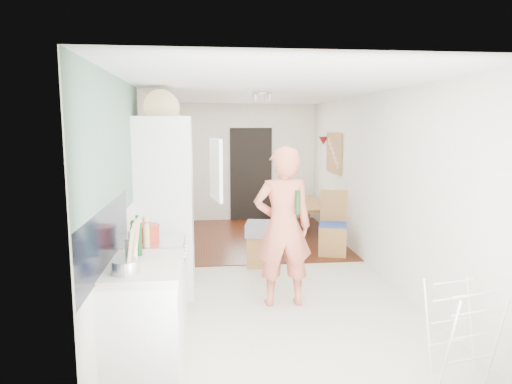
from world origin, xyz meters
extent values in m
cube|color=beige|center=(0.00, 0.00, 0.00)|extent=(3.20, 7.00, 0.01)
cube|color=#591D10|center=(0.00, 1.85, 0.01)|extent=(3.20, 3.30, 0.01)
cube|color=slate|center=(-1.59, -2.00, 1.85)|extent=(0.02, 3.00, 1.30)
cube|color=black|center=(-1.59, -2.55, 1.15)|extent=(0.02, 1.90, 0.50)
cube|color=black|center=(0.20, 3.48, 1.00)|extent=(0.90, 0.04, 2.00)
cube|color=white|center=(-1.30, -2.55, 0.43)|extent=(0.60, 0.90, 0.86)
cube|color=silver|center=(-1.30, -2.55, 0.89)|extent=(0.62, 0.92, 0.06)
cube|color=white|center=(-1.30, -1.80, 0.44)|extent=(0.60, 0.60, 0.88)
cube|color=silver|center=(-1.30, -1.80, 0.90)|extent=(0.60, 0.60, 0.04)
cube|color=white|center=(-1.27, -0.78, 1.07)|extent=(0.66, 0.66, 2.15)
cube|color=white|center=(-0.66, -1.08, 1.55)|extent=(0.14, 0.56, 0.70)
cube|color=white|center=(-0.96, -0.78, 1.55)|extent=(0.02, 0.52, 0.66)
cube|color=tan|center=(1.58, 1.90, 1.55)|extent=(0.03, 0.90, 0.70)
cube|color=#A77A3C|center=(1.57, 1.90, 1.55)|extent=(0.00, 0.94, 0.74)
cone|color=maroon|center=(1.54, 2.55, 1.75)|extent=(0.18, 0.18, 0.16)
imported|color=#DC6E53|center=(0.08, -1.29, 1.07)|extent=(0.78, 0.52, 2.15)
imported|color=#A77A3C|center=(1.06, 2.29, 0.24)|extent=(0.80, 1.39, 0.48)
cube|color=gray|center=(0.01, 0.16, 0.56)|extent=(0.51, 0.51, 0.19)
cylinder|color=red|center=(-1.37, -1.81, 1.00)|extent=(0.33, 0.33, 0.16)
cylinder|color=silver|center=(-1.39, -2.81, 0.97)|extent=(0.23, 0.23, 0.11)
cylinder|color=#163E17|center=(0.22, -1.41, 1.21)|extent=(0.06, 0.06, 0.26)
cylinder|color=#163E17|center=(-1.37, -2.31, 1.06)|extent=(0.08, 0.08, 0.29)
cylinder|color=#163E17|center=(-1.41, -2.30, 1.05)|extent=(0.07, 0.07, 0.25)
cylinder|color=silver|center=(-1.38, -2.63, 1.04)|extent=(0.11, 0.11, 0.23)
cylinder|color=#DBC07D|center=(-1.41, -2.25, 1.04)|extent=(0.08, 0.08, 0.24)
cylinder|color=#DBC07D|center=(-1.34, -2.02, 1.03)|extent=(0.06, 0.06, 0.22)
camera|label=1|loc=(-0.78, -6.27, 2.04)|focal=32.00mm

